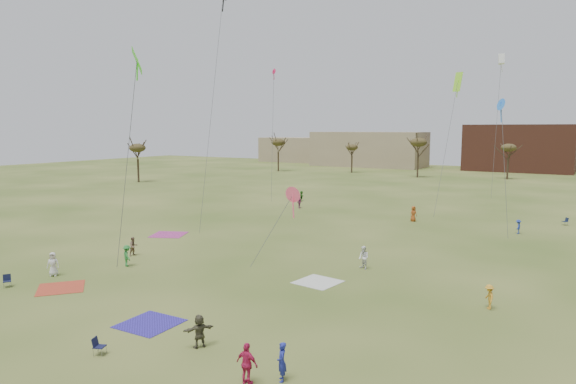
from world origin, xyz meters
The scene contains 25 objects.
ground centered at (0.00, 0.00, 0.00)m, with size 260.00×260.00×0.00m, color #345019.
flyer_near_left centered at (-11.51, -2.88, 0.90)m, with size 0.88×0.57×1.79m, color silver.
flyer_near_center centered at (-8.90, 1.85, 0.87)m, with size 1.12×0.64×1.73m, color #2A7F35.
flyer_near_right centered at (11.62, -7.61, 0.87)m, with size 0.63×0.42×1.74m, color #202996.
spectator_fore_a centered at (10.51, -8.65, 0.93)m, with size 1.09×0.45×1.85m, color #C92259.
spectator_fore_b centered at (-11.17, 4.56, 0.82)m, with size 0.79×0.62×1.63m, color #795F4D.
spectator_fore_c centered at (6.25, -6.84, 0.85)m, with size 1.58×0.50×1.70m, color brown.
flyer_mid_b centered at (17.67, 6.60, 0.76)m, with size 0.98×0.56×1.52m, color gold.
spectator_mid_d centered at (-12.25, 35.17, 0.81)m, with size 0.95×0.39×1.62m, color #9B407E.
spectator_mid_e centered at (7.59, 10.95, 0.91)m, with size 0.88×0.69×1.82m, color white.
flyer_far_a centered at (-15.60, 41.59, 0.77)m, with size 1.43×0.46×1.54m, color #327226.
flyer_far_b centered at (4.42, 33.42, 0.91)m, with size 0.89×0.58×1.83m, color #A34B1C.
flyer_far_c centered at (16.07, 32.07, 0.74)m, with size 0.96×0.55×1.48m, color #233AA1.
blanket_red centered at (-8.37, -4.46, 0.00)m, with size 2.99×2.99×0.03m, color #C13F26.
blanket_blue centered at (1.76, -5.92, 0.00)m, with size 3.02×3.02×0.03m, color #3225A4.
blanket_cream centered at (6.17, 6.00, 0.00)m, with size 2.86×2.86×0.03m, color white.
blanket_plum centered at (-14.88, 12.56, 0.00)m, with size 3.30×3.30×0.03m, color #B03687.
camp_chair_left centered at (-11.77, -6.25, 0.26)m, with size 0.72×0.71×0.87m.
camp_chair_center centered at (2.66, -10.05, 0.26)m, with size 0.70×0.67×0.87m.
camp_chair_right centered at (20.00, 40.01, 0.26)m, with size 0.74×0.73×0.87m.
kites_aloft centered at (2.54, 30.19, 19.46)m, with size 64.32×60.98×26.12m.
tree_line centered at (-2.85, 79.12, 7.09)m, with size 117.44×49.32×8.91m.
building_tan centered at (-35.00, 115.00, 5.00)m, with size 32.00×14.00×10.00m, color #937F60.
building_brick centered at (5.00, 120.00, 6.00)m, with size 26.00×16.00×12.00m, color brown.
building_tan_west centered at (-65.00, 122.00, 4.00)m, with size 20.00×12.00×8.00m, color #937F60.
Camera 1 is at (22.87, -25.57, 10.95)m, focal length 31.93 mm.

